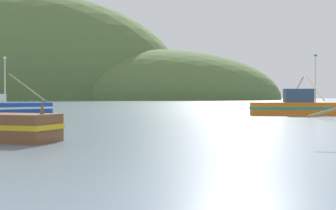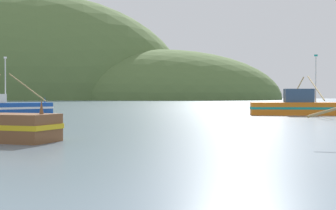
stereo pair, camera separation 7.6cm
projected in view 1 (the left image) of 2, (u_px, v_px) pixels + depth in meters
hill_far_center at (34, 99)px, 248.49m from camera, size 155.71×124.56×104.55m
hill_far_right at (158, 100)px, 232.49m from camera, size 114.53×91.62×46.81m
fishing_boat_blue at (4, 108)px, 54.30m from camera, size 13.44×11.38×6.43m
fishing_boat_orange at (304, 106)px, 53.24m from camera, size 11.86×18.20×6.56m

